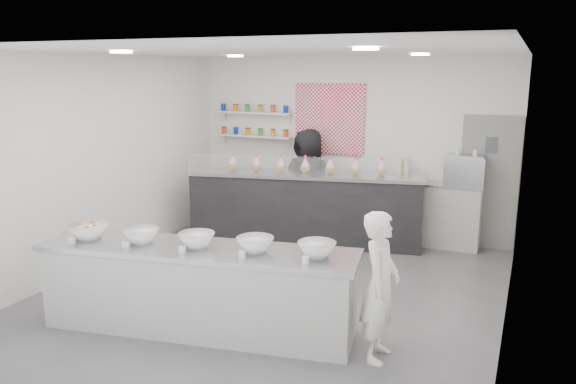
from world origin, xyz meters
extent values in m
plane|color=#515156|center=(0.00, 0.00, 0.00)|extent=(6.00, 6.00, 0.00)
plane|color=white|center=(0.00, 0.00, 3.00)|extent=(6.00, 6.00, 0.00)
plane|color=white|center=(0.00, 3.00, 1.50)|extent=(5.50, 0.00, 5.50)
plane|color=white|center=(-2.75, 0.00, 1.50)|extent=(0.00, 6.00, 6.00)
plane|color=white|center=(2.75, 0.00, 1.50)|extent=(0.00, 6.00, 6.00)
cube|color=gray|center=(2.30, 2.97, 1.05)|extent=(0.88, 0.04, 2.10)
cube|color=red|center=(-0.35, 2.98, 1.95)|extent=(1.25, 0.03, 1.20)
cube|color=silver|center=(-1.75, 2.90, 1.60)|extent=(1.45, 0.22, 0.04)
cube|color=silver|center=(-1.75, 2.90, 2.02)|extent=(1.45, 0.22, 0.04)
cylinder|color=white|center=(-1.40, -1.00, 2.98)|extent=(0.24, 0.24, 0.02)
cylinder|color=white|center=(1.40, -1.00, 2.98)|extent=(0.24, 0.24, 0.02)
cylinder|color=white|center=(-1.40, 1.60, 2.98)|extent=(0.24, 0.24, 0.02)
cylinder|color=white|center=(1.40, 1.60, 2.98)|extent=(0.24, 0.24, 0.02)
cube|color=#B3B4AF|center=(-0.30, -1.30, 0.47)|extent=(3.55, 1.36, 0.94)
cube|color=black|center=(-0.42, 2.06, 0.58)|extent=(3.81, 1.48, 1.16)
cube|color=white|center=(-0.35, 1.74, 1.32)|extent=(3.61, 0.82, 0.32)
cube|color=#B3B4AF|center=(1.55, 2.78, 0.51)|extent=(1.38, 0.44, 1.03)
cube|color=#93969E|center=(1.95, 2.78, 1.25)|extent=(0.60, 0.41, 0.46)
imported|color=white|center=(1.65, -1.11, 0.75)|extent=(0.38, 0.56, 1.50)
imported|color=black|center=(-0.72, 2.60, 0.85)|extent=(0.97, 0.84, 1.71)
imported|color=black|center=(-0.58, 2.60, 0.91)|extent=(0.90, 0.60, 1.81)
camera|label=1|loc=(2.88, -6.12, 2.82)|focal=35.00mm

